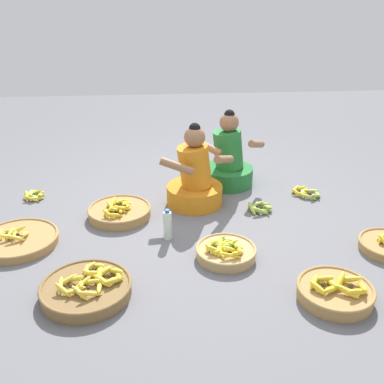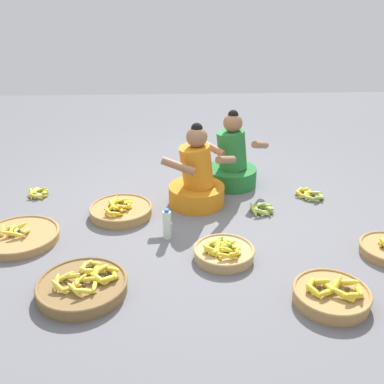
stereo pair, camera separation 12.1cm
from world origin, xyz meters
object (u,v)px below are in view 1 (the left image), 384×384
object	(u,v)px
banana_basket_front_right	(18,240)
banana_basket_front_center	(226,251)
loose_bananas_near_bicycle	(306,193)
water_bottle	(168,225)
loose_bananas_front_left	(34,195)
banana_basket_back_right	(119,211)
banana_basket_mid_left	(335,291)
vendor_woman_front	(195,179)
vendor_woman_behind	(228,161)
loose_bananas_back_center	(260,208)
banana_basket_near_vendor	(87,288)

from	to	relation	value
banana_basket_front_right	banana_basket_front_center	distance (m)	1.64
loose_bananas_near_bicycle	water_bottle	distance (m)	1.55
loose_bananas_front_left	water_bottle	world-z (taller)	water_bottle
banana_basket_back_right	loose_bananas_near_bicycle	size ratio (longest dim) A/B	1.92
banana_basket_back_right	banana_basket_mid_left	bearing A→B (deg)	-40.62
banana_basket_back_right	water_bottle	xyz separation A→B (m)	(0.42, -0.41, 0.07)
vendor_woman_front	loose_bananas_near_bicycle	distance (m)	1.12
water_bottle	loose_bananas_near_bicycle	bearing A→B (deg)	27.27
vendor_woman_front	banana_basket_mid_left	xyz separation A→B (m)	(0.79, -1.48, -0.19)
banana_basket_mid_left	banana_basket_back_right	world-z (taller)	banana_basket_mid_left
vendor_woman_behind	banana_basket_front_right	distance (m)	2.12
vendor_woman_front	vendor_woman_behind	world-z (taller)	same
banana_basket_front_right	banana_basket_back_right	bearing A→B (deg)	27.70
banana_basket_mid_left	loose_bananas_back_center	distance (m)	1.30
loose_bananas_back_center	vendor_woman_behind	bearing A→B (deg)	107.80
banana_basket_front_right	water_bottle	bearing A→B (deg)	-0.22
banana_basket_near_vendor	loose_bananas_near_bicycle	bearing A→B (deg)	35.99
vendor_woman_front	banana_basket_back_right	world-z (taller)	vendor_woman_front
banana_basket_mid_left	vendor_woman_front	bearing A→B (deg)	118.15
banana_basket_front_right	banana_basket_front_center	size ratio (longest dim) A/B	1.36
loose_bananas_front_left	banana_basket_front_center	bearing A→B (deg)	-35.09
banana_basket_front_center	loose_bananas_near_bicycle	distance (m)	1.40
vendor_woman_front	loose_bananas_back_center	xyz separation A→B (m)	(0.58, -0.20, -0.22)
banana_basket_back_right	vendor_woman_front	bearing A→B (deg)	16.94
vendor_woman_front	banana_basket_front_center	xyz separation A→B (m)	(0.15, -0.94, -0.19)
vendor_woman_behind	water_bottle	world-z (taller)	vendor_woman_behind
vendor_woman_behind	loose_bananas_near_bicycle	world-z (taller)	vendor_woman_behind
banana_basket_near_vendor	loose_bananas_back_center	bearing A→B (deg)	38.33
banana_basket_mid_left	banana_basket_near_vendor	world-z (taller)	banana_basket_mid_left
loose_bananas_near_bicycle	loose_bananas_front_left	size ratio (longest dim) A/B	1.21
vendor_woman_front	banana_basket_front_right	world-z (taller)	vendor_woman_front
banana_basket_front_center	vendor_woman_front	bearing A→B (deg)	99.17
vendor_woman_behind	banana_basket_front_center	bearing A→B (deg)	-99.27
vendor_woman_front	banana_basket_front_right	bearing A→B (deg)	-157.18
banana_basket_back_right	water_bottle	size ratio (longest dim) A/B	2.14
banana_basket_front_right	banana_basket_front_center	bearing A→B (deg)	-11.40
banana_basket_mid_left	loose_bananas_back_center	world-z (taller)	banana_basket_mid_left
vendor_woman_behind	banana_basket_back_right	world-z (taller)	vendor_woman_behind
vendor_woman_front	loose_bananas_near_bicycle	bearing A→B (deg)	4.66
loose_bananas_near_bicycle	loose_bananas_front_left	world-z (taller)	loose_bananas_front_left
banana_basket_front_center	loose_bananas_near_bicycle	xyz separation A→B (m)	(0.95, 1.03, -0.03)
banana_basket_back_right	loose_bananas_back_center	distance (m)	1.27
banana_basket_near_vendor	vendor_woman_behind	bearing A→B (deg)	55.37
banana_basket_front_center	loose_bananas_back_center	bearing A→B (deg)	60.03
vendor_woman_front	loose_bananas_near_bicycle	xyz separation A→B (m)	(1.10, 0.09, -0.22)
banana_basket_near_vendor	loose_bananas_near_bicycle	size ratio (longest dim) A/B	2.09
vendor_woman_front	banana_basket_near_vendor	bearing A→B (deg)	-122.33
banana_basket_mid_left	water_bottle	xyz separation A→B (m)	(-1.07, 0.86, 0.07)
vendor_woman_behind	banana_basket_front_right	world-z (taller)	vendor_woman_behind
loose_bananas_front_left	water_bottle	xyz separation A→B (m)	(1.26, -0.86, 0.09)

